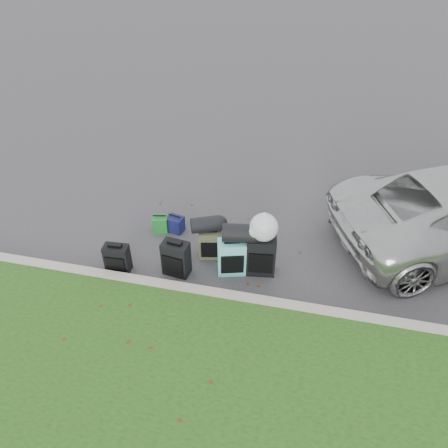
% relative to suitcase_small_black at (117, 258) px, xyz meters
% --- Properties ---
extents(ground, '(120.00, 120.00, 0.00)m').
position_rel_suitcase_small_black_xyz_m(ground, '(1.71, 0.72, -0.25)').
color(ground, '#383535').
rests_on(ground, ground).
extents(curb, '(120.00, 0.18, 0.15)m').
position_rel_suitcase_small_black_xyz_m(curb, '(1.71, -0.28, -0.18)').
color(curb, '#9E937F').
rests_on(curb, ground).
extents(suitcase_small_black, '(0.42, 0.25, 0.50)m').
position_rel_suitcase_small_black_xyz_m(suitcase_small_black, '(0.00, 0.00, 0.00)').
color(suitcase_small_black, black).
rests_on(suitcase_small_black, ground).
extents(suitcase_large_black_left, '(0.46, 0.31, 0.62)m').
position_rel_suitcase_small_black_xyz_m(suitcase_large_black_left, '(0.97, 0.15, 0.06)').
color(suitcase_large_black_left, black).
rests_on(suitcase_large_black_left, ground).
extents(suitcase_olive, '(0.44, 0.33, 0.55)m').
position_rel_suitcase_small_black_xyz_m(suitcase_olive, '(1.43, 0.68, 0.02)').
color(suitcase_olive, '#3F3E28').
rests_on(suitcase_olive, ground).
extents(suitcase_teal, '(0.51, 0.38, 0.65)m').
position_rel_suitcase_small_black_xyz_m(suitcase_teal, '(1.86, 0.37, 0.07)').
color(suitcase_teal, '#51AAAF').
rests_on(suitcase_teal, ground).
extents(suitcase_large_black_right, '(0.51, 0.35, 0.71)m').
position_rel_suitcase_small_black_xyz_m(suitcase_large_black_right, '(2.32, 0.48, 0.10)').
color(suitcase_large_black_right, black).
rests_on(suitcase_large_black_right, ground).
extents(tote_green, '(0.31, 0.27, 0.31)m').
position_rel_suitcase_small_black_xyz_m(tote_green, '(0.34, 1.15, -0.10)').
color(tote_green, '#1A7827').
rests_on(tote_green, ground).
extents(tote_navy, '(0.33, 0.28, 0.30)m').
position_rel_suitcase_small_black_xyz_m(tote_navy, '(0.62, 1.22, -0.10)').
color(tote_navy, '#15194C').
rests_on(tote_navy, ground).
extents(duffel_left, '(0.55, 0.44, 0.26)m').
position_rel_suitcase_small_black_xyz_m(duffel_left, '(1.35, 0.67, 0.43)').
color(duffel_left, black).
rests_on(duffel_left, suitcase_olive).
extents(duffel_right, '(0.58, 0.38, 0.30)m').
position_rel_suitcase_small_black_xyz_m(duffel_right, '(1.97, 0.43, 0.54)').
color(duffel_right, black).
rests_on(duffel_right, suitcase_teal).
extents(trash_bag, '(0.45, 0.45, 0.45)m').
position_rel_suitcase_small_black_xyz_m(trash_bag, '(2.34, 0.48, 0.68)').
color(trash_bag, silver).
rests_on(trash_bag, suitcase_large_black_right).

